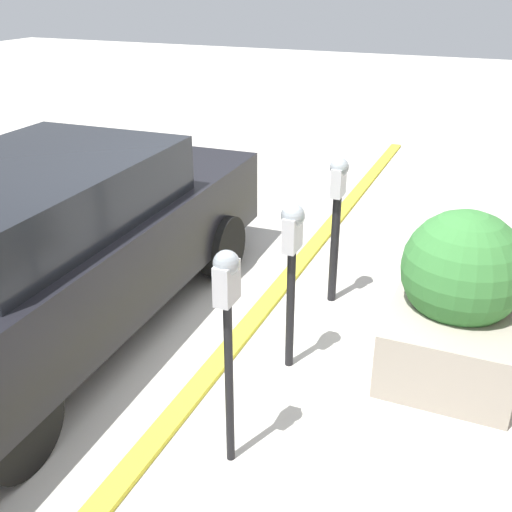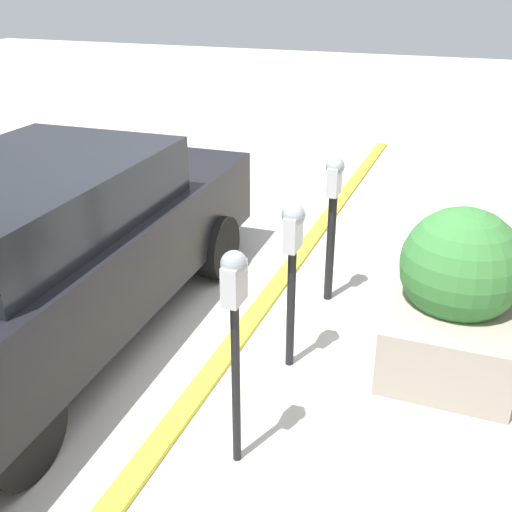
% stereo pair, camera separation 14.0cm
% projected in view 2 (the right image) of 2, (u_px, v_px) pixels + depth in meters
% --- Properties ---
extents(ground_plane, '(40.00, 40.00, 0.00)m').
position_uv_depth(ground_plane, '(240.00, 351.00, 4.74)').
color(ground_plane, beige).
extents(curb_strip, '(13.50, 0.16, 0.04)m').
position_uv_depth(curb_strip, '(231.00, 347.00, 4.76)').
color(curb_strip, gold).
rests_on(curb_strip, ground_plane).
extents(parking_meter_nearest, '(0.17, 0.14, 1.41)m').
position_uv_depth(parking_meter_nearest, '(235.00, 311.00, 3.24)').
color(parking_meter_nearest, black).
rests_on(parking_meter_nearest, ground_plane).
extents(parking_meter_second, '(0.20, 0.17, 1.30)m').
position_uv_depth(parking_meter_second, '(293.00, 250.00, 4.19)').
color(parking_meter_second, black).
rests_on(parking_meter_second, ground_plane).
extents(parking_meter_middle, '(0.19, 0.16, 1.34)m').
position_uv_depth(parking_meter_middle, '(333.00, 205.00, 5.13)').
color(parking_meter_middle, black).
rests_on(parking_meter_middle, ground_plane).
extents(planter_box, '(1.33, 0.91, 1.23)m').
position_uv_depth(planter_box, '(456.00, 297.00, 4.45)').
color(planter_box, '#A39989').
rests_on(planter_box, ground_plane).
extents(parked_car_front, '(4.55, 1.88, 1.48)m').
position_uv_depth(parked_car_front, '(47.00, 248.00, 4.65)').
color(parked_car_front, black).
rests_on(parked_car_front, ground_plane).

